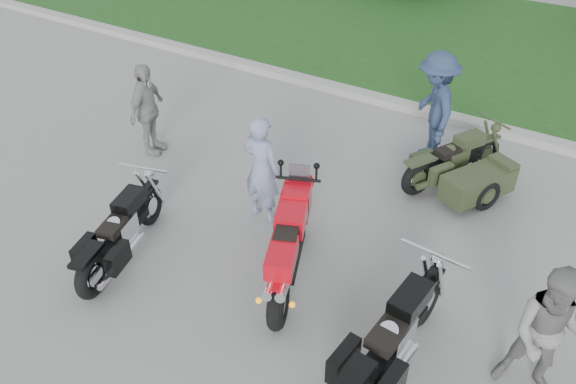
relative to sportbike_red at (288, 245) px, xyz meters
The scene contains 11 objects.
ground 1.07m from the sportbike_red, 125.02° to the right, with size 80.00×80.00×0.00m, color gray.
curb 5.33m from the sportbike_red, 95.50° to the left, with size 60.00×0.30×0.15m, color #A09D96.
grass_strip 9.45m from the sportbike_red, 93.08° to the left, with size 60.00×8.00×0.14m, color #2F5F20.
sportbike_red is the anchor object (origin of this frame).
cruiser_left 2.26m from the sportbike_red, 158.53° to the right, with size 0.74×2.06×0.81m.
cruiser_right 1.77m from the sportbike_red, 21.75° to the right, with size 0.46×2.36×0.91m.
cruiser_sidecar 3.34m from the sportbike_red, 66.95° to the left, with size 1.54×1.90×0.78m.
person_stripe 1.41m from the sportbike_red, 137.40° to the left, with size 0.60×0.40×1.65m, color #828AB0.
person_grey 3.02m from the sportbike_red, ahead, with size 0.80×0.62×1.64m, color gray.
person_denim 3.86m from the sportbike_red, 83.54° to the left, with size 1.22×0.70×1.88m, color navy.
person_back 3.97m from the sportbike_red, 158.40° to the left, with size 0.94×0.39×1.61m, color #969791.
Camera 1 is at (3.26, -3.72, 5.16)m, focal length 35.00 mm.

